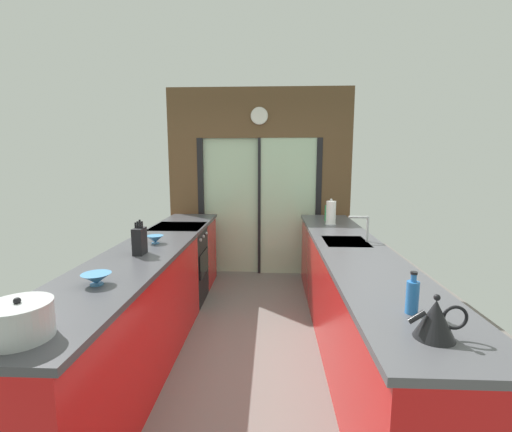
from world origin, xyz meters
TOP-DOWN VIEW (x-y plane):
  - ground_plane at (0.00, 0.60)m, footprint 5.04×7.60m
  - back_wall_unit at (0.00, 2.40)m, footprint 2.64×0.12m
  - left_counter_run at (-0.91, 0.13)m, footprint 0.62×3.80m
  - right_counter_run at (0.91, 0.30)m, footprint 0.62×3.80m
  - sink_faucet at (1.06, 0.55)m, footprint 0.19×0.02m
  - oven_range at (-0.91, 1.25)m, footprint 0.60×0.60m
  - mixing_bowl_near at (-0.89, -0.72)m, footprint 0.18×0.18m
  - mixing_bowl_far at (-0.89, 0.38)m, footprint 0.15×0.15m
  - knife_block at (-0.89, -0.00)m, footprint 0.08×0.14m
  - stock_pot at (-0.89, -1.39)m, footprint 0.27×0.27m
  - kettle at (0.89, -1.30)m, footprint 0.25×0.17m
  - soap_bottle_near at (0.89, -1.05)m, footprint 0.06×0.06m
  - soap_bottle_far at (0.89, 1.73)m, footprint 0.06×0.06m
  - paper_towel_roll at (0.89, 1.43)m, footprint 0.13×0.13m

SIDE VIEW (x-z plane):
  - ground_plane at x=0.00m, z-range -0.02..0.00m
  - oven_range at x=-0.91m, z-range 0.00..0.92m
  - right_counter_run at x=0.91m, z-range 0.00..0.92m
  - left_counter_run at x=-0.91m, z-range 0.01..0.93m
  - mixing_bowl_near at x=-0.89m, z-range 0.92..0.99m
  - mixing_bowl_far at x=-0.89m, z-range 0.92..1.00m
  - stock_pot at x=-0.89m, z-range 0.91..1.09m
  - kettle at x=0.89m, z-range 0.91..1.11m
  - soap_bottle_near at x=0.89m, z-range 0.90..1.12m
  - soap_bottle_far at x=0.89m, z-range 0.90..1.15m
  - knife_block at x=-0.89m, z-range 0.89..1.18m
  - paper_towel_roll at x=0.89m, z-range 0.90..1.22m
  - sink_faucet at x=1.06m, z-range 0.96..1.21m
  - back_wall_unit at x=0.00m, z-range 0.17..2.87m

